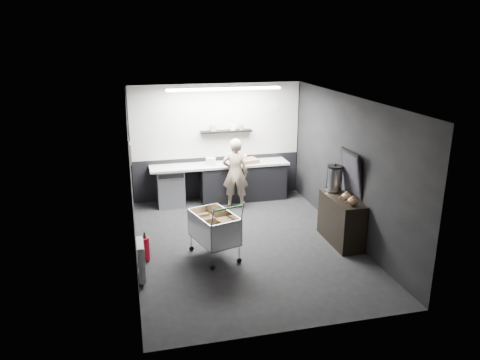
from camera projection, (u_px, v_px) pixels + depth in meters
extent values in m
plane|color=black|center=(245.00, 244.00, 8.78)|extent=(5.50, 5.50, 0.00)
plane|color=silver|center=(246.00, 99.00, 7.97)|extent=(5.50, 5.50, 0.00)
plane|color=black|center=(217.00, 142.00, 10.92)|extent=(5.50, 0.00, 5.50)
plane|color=black|center=(300.00, 237.00, 5.83)|extent=(5.50, 0.00, 5.50)
plane|color=black|center=(132.00, 183.00, 7.93)|extent=(0.00, 5.50, 5.50)
plane|color=black|center=(348.00, 168.00, 8.82)|extent=(0.00, 5.50, 5.50)
cube|color=#B1B0AC|center=(217.00, 121.00, 10.75)|extent=(3.95, 0.02, 1.70)
cube|color=black|center=(218.00, 177.00, 11.16)|extent=(3.95, 0.02, 1.00)
cube|color=black|center=(226.00, 131.00, 10.77)|extent=(1.20, 0.22, 0.04)
cylinder|color=silver|center=(275.00, 106.00, 10.97)|extent=(0.20, 0.03, 0.20)
cube|color=silver|center=(131.00, 153.00, 9.08)|extent=(0.02, 0.30, 0.40)
cube|color=red|center=(131.00, 150.00, 9.06)|extent=(0.02, 0.22, 0.10)
cube|color=silver|center=(141.00, 260.00, 7.41)|extent=(0.10, 0.50, 0.60)
cube|color=white|center=(224.00, 89.00, 9.69)|extent=(2.40, 0.20, 0.04)
cube|color=black|center=(243.00, 182.00, 11.02)|extent=(2.00, 0.56, 0.85)
cube|color=#AFAEAA|center=(220.00, 165.00, 10.76)|extent=(3.20, 0.60, 0.05)
cube|color=#9EA0A5|center=(171.00, 187.00, 10.64)|extent=(0.60, 0.58, 0.85)
cube|color=black|center=(171.00, 176.00, 10.25)|extent=(0.56, 0.02, 0.10)
imported|color=beige|center=(235.00, 173.00, 10.43)|extent=(0.66, 0.52, 1.59)
cube|color=silver|center=(214.00, 239.00, 8.18)|extent=(0.83, 1.05, 0.02)
cube|color=silver|center=(198.00, 228.00, 8.04)|extent=(0.28, 0.89, 0.49)
cube|color=silver|center=(230.00, 225.00, 8.17)|extent=(0.28, 0.89, 0.49)
cube|color=silver|center=(219.00, 237.00, 7.69)|extent=(0.58, 0.19, 0.49)
cube|color=silver|center=(210.00, 217.00, 8.53)|extent=(0.58, 0.19, 0.49)
cylinder|color=silver|center=(204.00, 259.00, 7.78)|extent=(0.02, 0.02, 0.32)
cylinder|color=silver|center=(234.00, 256.00, 7.89)|extent=(0.02, 0.02, 0.32)
cylinder|color=silver|center=(197.00, 239.00, 8.56)|extent=(0.02, 0.02, 0.32)
cylinder|color=silver|center=(224.00, 236.00, 8.67)|extent=(0.02, 0.02, 0.32)
cylinder|color=green|center=(219.00, 210.00, 7.48)|extent=(0.58, 0.20, 0.03)
cube|color=brown|center=(206.00, 226.00, 8.19)|extent=(0.34, 0.39, 0.41)
cube|color=brown|center=(224.00, 231.00, 8.03)|extent=(0.31, 0.36, 0.37)
cylinder|color=black|center=(204.00, 267.00, 7.82)|extent=(0.09, 0.05, 0.09)
cylinder|color=black|center=(197.00, 246.00, 8.60)|extent=(0.09, 0.05, 0.09)
cylinder|color=black|center=(234.00, 264.00, 7.94)|extent=(0.09, 0.05, 0.09)
cylinder|color=black|center=(224.00, 243.00, 8.71)|extent=(0.09, 0.05, 0.09)
cube|color=black|center=(341.00, 220.00, 8.74)|extent=(0.44, 1.18, 0.88)
cylinder|color=silver|center=(334.00, 179.00, 8.89)|extent=(0.29, 0.29, 0.45)
cylinder|color=black|center=(335.00, 167.00, 8.82)|extent=(0.29, 0.29, 0.04)
sphere|color=black|center=(335.00, 165.00, 8.81)|extent=(0.05, 0.05, 0.05)
ellipsoid|color=brown|center=(346.00, 197.00, 8.44)|extent=(0.18, 0.18, 0.14)
ellipsoid|color=brown|center=(353.00, 201.00, 8.22)|extent=(0.18, 0.18, 0.14)
cube|color=black|center=(352.00, 174.00, 8.56)|extent=(0.20, 0.69, 0.88)
cube|color=black|center=(351.00, 174.00, 8.55)|extent=(0.14, 0.59, 0.75)
cylinder|color=#A80B1C|center=(145.00, 249.00, 8.06)|extent=(0.15, 0.15, 0.41)
cone|color=black|center=(144.00, 236.00, 7.99)|extent=(0.10, 0.10, 0.06)
cylinder|color=black|center=(144.00, 234.00, 7.97)|extent=(0.03, 0.03, 0.06)
cube|color=#886648|center=(248.00, 161.00, 10.84)|extent=(0.52, 0.44, 0.09)
cylinder|color=beige|center=(243.00, 159.00, 10.85)|extent=(0.19, 0.19, 0.19)
cube|color=silver|center=(211.00, 162.00, 10.63)|extent=(0.24, 0.21, 0.17)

